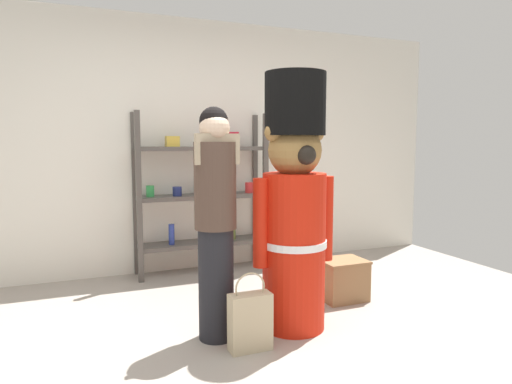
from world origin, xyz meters
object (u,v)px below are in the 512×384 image
at_px(merchandise_shelf, 203,192).
at_px(teddy_bear_guard, 294,206).
at_px(person_shopper, 215,217).
at_px(display_crate, 342,280).
at_px(shopping_bag, 250,321).

xyz_separation_m(merchandise_shelf, teddy_bear_guard, (0.21, -1.66, 0.06)).
relative_size(person_shopper, display_crate, 4.09).
relative_size(teddy_bear_guard, shopping_bag, 3.52).
bearing_deg(teddy_bear_guard, merchandise_shelf, 97.11).
bearing_deg(display_crate, teddy_bear_guard, -150.75).
bearing_deg(merchandise_shelf, person_shopper, -102.62).
relative_size(person_shopper, shopping_bag, 3.05).
distance_m(teddy_bear_guard, shopping_bag, 0.85).
relative_size(teddy_bear_guard, person_shopper, 1.16).
height_order(merchandise_shelf, person_shopper, merchandise_shelf).
bearing_deg(display_crate, merchandise_shelf, 123.56).
bearing_deg(shopping_bag, display_crate, 28.68).
height_order(teddy_bear_guard, shopping_bag, teddy_bear_guard).
xyz_separation_m(person_shopper, display_crate, (1.23, 0.33, -0.67)).
bearing_deg(display_crate, shopping_bag, -151.32).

